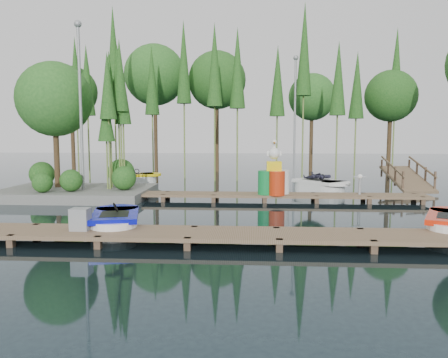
# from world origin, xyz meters

# --- Properties ---
(ground_plane) EXTENTS (90.00, 90.00, 0.00)m
(ground_plane) POSITION_xyz_m (0.00, 0.00, 0.00)
(ground_plane) COLOR #1C2C34
(near_dock) EXTENTS (18.00, 1.50, 0.50)m
(near_dock) POSITION_xyz_m (0.00, -4.50, 0.23)
(near_dock) COLOR brown
(near_dock) RESTS_ON ground
(far_dock) EXTENTS (15.00, 1.20, 0.50)m
(far_dock) POSITION_xyz_m (1.00, 2.50, 0.23)
(far_dock) COLOR brown
(far_dock) RESTS_ON ground
(island) EXTENTS (6.20, 4.20, 6.75)m
(island) POSITION_xyz_m (-6.30, 3.29, 3.18)
(island) COLOR slate
(island) RESTS_ON ground
(tree_screen) EXTENTS (34.42, 18.53, 10.31)m
(tree_screen) POSITION_xyz_m (-2.04, 10.60, 6.12)
(tree_screen) COLOR #46321D
(tree_screen) RESTS_ON ground
(lamp_island) EXTENTS (0.30, 0.30, 7.25)m
(lamp_island) POSITION_xyz_m (-5.50, 2.50, 4.26)
(lamp_island) COLOR gray
(lamp_island) RESTS_ON ground
(lamp_rear) EXTENTS (0.30, 0.30, 7.25)m
(lamp_rear) POSITION_xyz_m (4.00, 11.00, 4.26)
(lamp_rear) COLOR gray
(lamp_rear) RESTS_ON ground
(ramp) EXTENTS (1.50, 3.94, 1.49)m
(ramp) POSITION_xyz_m (9.00, 6.50, 0.59)
(ramp) COLOR brown
(ramp) RESTS_ON ground
(boat_blue) EXTENTS (1.81, 2.90, 0.91)m
(boat_blue) POSITION_xyz_m (-2.26, -3.43, 0.26)
(boat_blue) COLOR white
(boat_blue) RESTS_ON ground
(boat_yellow_far) EXTENTS (2.91, 2.03, 1.33)m
(boat_yellow_far) POSITION_xyz_m (-4.84, 8.11, 0.28)
(boat_yellow_far) COLOR white
(boat_yellow_far) RESTS_ON ground
(boat_white_far) EXTENTS (2.86, 3.01, 1.36)m
(boat_white_far) POSITION_xyz_m (4.63, 5.07, 0.30)
(boat_white_far) COLOR white
(boat_white_far) RESTS_ON ground
(utility_cabinet) EXTENTS (0.46, 0.39, 0.56)m
(utility_cabinet) POSITION_xyz_m (-2.82, -4.50, 0.58)
(utility_cabinet) COLOR gray
(utility_cabinet) RESTS_ON near_dock
(yellow_barrel) EXTENTS (0.53, 0.53, 0.79)m
(yellow_barrel) POSITION_xyz_m (2.20, 2.50, 0.70)
(yellow_barrel) COLOR yellow
(yellow_barrel) RESTS_ON far_dock
(drum_cluster) EXTENTS (1.27, 1.17, 2.20)m
(drum_cluster) POSITION_xyz_m (2.41, 2.34, 0.95)
(drum_cluster) COLOR #0E7F34
(drum_cluster) RESTS_ON far_dock
(seagull_post) EXTENTS (0.51, 0.28, 0.82)m
(seagull_post) POSITION_xyz_m (5.81, 2.50, 0.85)
(seagull_post) COLOR gray
(seagull_post) RESTS_ON far_dock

